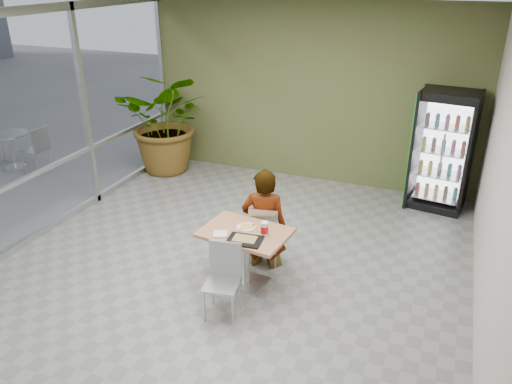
% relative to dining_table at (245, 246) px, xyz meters
% --- Properties ---
extents(ground, '(7.00, 7.00, 0.00)m').
position_rel_dining_table_xyz_m(ground, '(-0.32, 0.15, -0.54)').
color(ground, gray).
rests_on(ground, ground).
extents(room_envelope, '(6.00, 7.00, 3.20)m').
position_rel_dining_table_xyz_m(room_envelope, '(-0.32, 0.15, 1.06)').
color(room_envelope, beige).
rests_on(room_envelope, ground).
extents(storefront_frame, '(0.10, 7.00, 3.20)m').
position_rel_dining_table_xyz_m(storefront_frame, '(-3.32, 0.15, 1.06)').
color(storefront_frame, '#B0B3B5').
rests_on(storefront_frame, ground).
extents(dining_table, '(1.11, 0.84, 0.75)m').
position_rel_dining_table_xyz_m(dining_table, '(0.00, 0.00, 0.00)').
color(dining_table, '#B16E4C').
rests_on(dining_table, ground).
extents(chair_far, '(0.44, 0.45, 0.86)m').
position_rel_dining_table_xyz_m(chair_far, '(0.05, 0.51, -0.04)').
color(chair_far, '#B0B3B5').
rests_on(chair_far, ground).
extents(chair_near, '(0.44, 0.44, 0.86)m').
position_rel_dining_table_xyz_m(chair_near, '(-0.02, -0.58, -0.03)').
color(chair_near, '#B0B3B5').
rests_on(chair_near, ground).
extents(seated_woman, '(0.67, 0.50, 1.65)m').
position_rel_dining_table_xyz_m(seated_woman, '(0.04, 0.55, -0.01)').
color(seated_woman, black).
rests_on(seated_woman, ground).
extents(pizza_plate, '(0.33, 0.32, 0.03)m').
position_rel_dining_table_xyz_m(pizza_plate, '(-0.02, 0.09, 0.23)').
color(pizza_plate, silver).
rests_on(pizza_plate, dining_table).
extents(soda_cup, '(0.09, 0.09, 0.17)m').
position_rel_dining_table_xyz_m(soda_cup, '(0.25, 0.00, 0.29)').
color(soda_cup, silver).
rests_on(soda_cup, dining_table).
extents(napkin_stack, '(0.21, 0.21, 0.02)m').
position_rel_dining_table_xyz_m(napkin_stack, '(-0.24, -0.19, 0.22)').
color(napkin_stack, silver).
rests_on(napkin_stack, dining_table).
extents(cafeteria_tray, '(0.43, 0.33, 0.02)m').
position_rel_dining_table_xyz_m(cafeteria_tray, '(0.09, -0.22, 0.22)').
color(cafeteria_tray, black).
rests_on(cafeteria_tray, dining_table).
extents(beverage_fridge, '(0.97, 0.79, 1.94)m').
position_rel_dining_table_xyz_m(beverage_fridge, '(2.05, 3.27, 0.43)').
color(beverage_fridge, black).
rests_on(beverage_fridge, ground).
extents(potted_plant, '(2.03, 1.85, 1.96)m').
position_rel_dining_table_xyz_m(potted_plant, '(-2.87, 3.03, 0.44)').
color(potted_plant, '#376327').
rests_on(potted_plant, ground).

